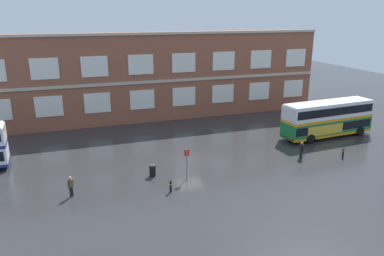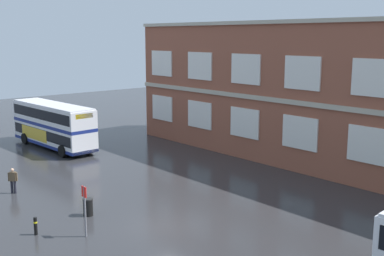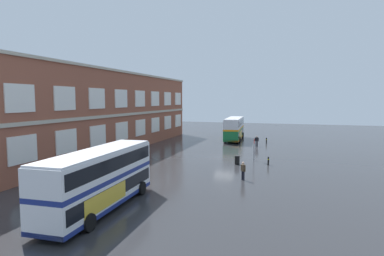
# 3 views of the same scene
# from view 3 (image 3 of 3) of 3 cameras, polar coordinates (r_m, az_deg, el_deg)

# --- Properties ---
(ground_plane) EXTENTS (120.00, 120.00, 0.00)m
(ground_plane) POSITION_cam_3_polar(r_m,az_deg,el_deg) (41.58, 3.12, -5.09)
(ground_plane) COLOR #2B2B2D
(brick_terminal_building) EXTENTS (44.52, 8.19, 11.37)m
(brick_terminal_building) POSITION_cam_3_polar(r_m,az_deg,el_deg) (48.51, -15.10, 2.80)
(brick_terminal_building) COLOR brown
(brick_terminal_building) RESTS_ON ground
(double_decker_near) EXTENTS (11.11, 3.24, 4.07)m
(double_decker_near) POSITION_cam_3_polar(r_m,az_deg,el_deg) (22.24, -16.31, -8.76)
(double_decker_near) COLOR silver
(double_decker_near) RESTS_ON ground
(double_decker_middle) EXTENTS (11.15, 3.43, 4.07)m
(double_decker_middle) POSITION_cam_3_polar(r_m,az_deg,el_deg) (57.92, 7.63, -0.07)
(double_decker_middle) COLOR #197038
(double_decker_middle) RESTS_ON ground
(waiting_passenger) EXTENTS (0.49, 0.55, 1.70)m
(waiting_passenger) POSITION_cam_3_polar(r_m,az_deg,el_deg) (29.65, 9.22, -7.53)
(waiting_passenger) COLOR black
(waiting_passenger) RESTS_ON ground
(second_passenger) EXTENTS (0.26, 0.63, 1.70)m
(second_passenger) POSITION_cam_3_polar(r_m,az_deg,el_deg) (50.83, 11.62, -2.24)
(second_passenger) COLOR black
(second_passenger) RESTS_ON ground
(bus_stand_flag) EXTENTS (0.44, 0.10, 2.70)m
(bus_stand_flag) POSITION_cam_3_polar(r_m,az_deg,el_deg) (38.72, 11.15, -3.50)
(bus_stand_flag) COLOR slate
(bus_stand_flag) RESTS_ON ground
(station_litter_bin) EXTENTS (0.60, 0.60, 1.03)m
(station_litter_bin) POSITION_cam_3_polar(r_m,az_deg,el_deg) (36.57, 8.16, -5.74)
(station_litter_bin) COLOR black
(station_litter_bin) RESTS_ON ground
(safety_bollard_west) EXTENTS (0.19, 0.19, 0.95)m
(safety_bollard_west) POSITION_cam_3_polar(r_m,az_deg,el_deg) (36.84, 13.63, -5.80)
(safety_bollard_west) COLOR black
(safety_bollard_west) RESTS_ON ground
(safety_bollard_east) EXTENTS (0.19, 0.19, 0.95)m
(safety_bollard_east) POSITION_cam_3_polar(r_m,az_deg,el_deg) (54.75, 13.30, -2.21)
(safety_bollard_east) COLOR black
(safety_bollard_east) RESTS_ON ground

